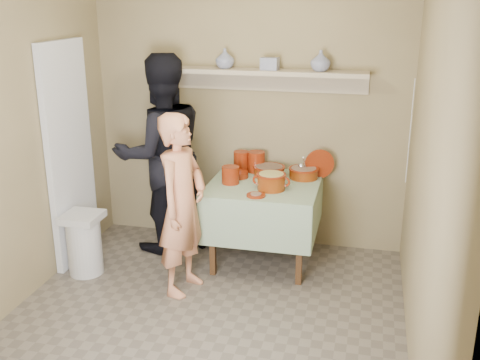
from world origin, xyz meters
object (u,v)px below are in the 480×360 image
(person_cook, at_px, (182,205))
(cazuela_rice, at_px, (271,180))
(person_helper, at_px, (162,154))
(serving_table, at_px, (264,195))
(trash_bin, at_px, (84,243))

(person_cook, height_order, cazuela_rice, person_cook)
(person_helper, distance_m, serving_table, 1.04)
(person_cook, xyz_separation_m, cazuela_rice, (0.63, 0.51, 0.09))
(cazuela_rice, bearing_deg, person_helper, 167.08)
(person_cook, distance_m, trash_bin, 1.06)
(serving_table, xyz_separation_m, trash_bin, (-1.49, -0.61, -0.36))
(serving_table, relative_size, trash_bin, 1.74)
(serving_table, bearing_deg, person_helper, 175.11)
(person_cook, bearing_deg, cazuela_rice, -39.45)
(person_cook, height_order, serving_table, person_cook)
(person_cook, distance_m, cazuela_rice, 0.82)
(person_helper, xyz_separation_m, serving_table, (1.00, -0.09, -0.29))
(cazuela_rice, relative_size, trash_bin, 0.59)
(cazuela_rice, bearing_deg, person_cook, -141.10)
(person_cook, relative_size, serving_table, 1.55)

